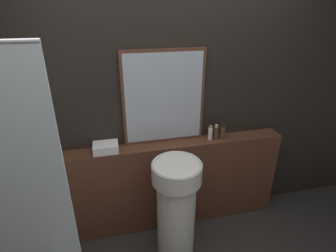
{
  "coord_description": "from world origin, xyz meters",
  "views": [
    {
      "loc": [
        -0.44,
        -0.88,
        2.01
      ],
      "look_at": [
        0.01,
        1.03,
        1.11
      ],
      "focal_mm": 28.0,
      "sensor_mm": 36.0,
      "label": 1
    }
  ],
  "objects_px": {
    "lotion_bottle": "(222,132)",
    "shampoo_bottle": "(210,133)",
    "mirror": "(164,98)",
    "towel_stack": "(106,147)",
    "conditioner_bottle": "(216,132)",
    "pedestal_sink": "(176,207)"
  },
  "relations": [
    {
      "from": "lotion_bottle",
      "to": "shampoo_bottle",
      "type": "bearing_deg",
      "value": 180.0
    },
    {
      "from": "mirror",
      "to": "towel_stack",
      "type": "xyz_separation_m",
      "value": [
        -0.52,
        -0.07,
        -0.37
      ]
    },
    {
      "from": "mirror",
      "to": "lotion_bottle",
      "type": "relative_size",
      "value": 5.78
    },
    {
      "from": "conditioner_bottle",
      "to": "lotion_bottle",
      "type": "relative_size",
      "value": 1.01
    },
    {
      "from": "towel_stack",
      "to": "shampoo_bottle",
      "type": "relative_size",
      "value": 1.49
    },
    {
      "from": "towel_stack",
      "to": "lotion_bottle",
      "type": "distance_m",
      "value": 1.06
    },
    {
      "from": "conditioner_bottle",
      "to": "mirror",
      "type": "bearing_deg",
      "value": 171.33
    },
    {
      "from": "towel_stack",
      "to": "shampoo_bottle",
      "type": "xyz_separation_m",
      "value": [
        0.94,
        0.0,
        0.03
      ]
    },
    {
      "from": "lotion_bottle",
      "to": "towel_stack",
      "type": "bearing_deg",
      "value": 180.0
    },
    {
      "from": "pedestal_sink",
      "to": "towel_stack",
      "type": "distance_m",
      "value": 0.77
    },
    {
      "from": "pedestal_sink",
      "to": "shampoo_bottle",
      "type": "bearing_deg",
      "value": 42.6
    },
    {
      "from": "pedestal_sink",
      "to": "towel_stack",
      "type": "bearing_deg",
      "value": 143.42
    },
    {
      "from": "pedestal_sink",
      "to": "shampoo_bottle",
      "type": "height_order",
      "value": "shampoo_bottle"
    },
    {
      "from": "pedestal_sink",
      "to": "lotion_bottle",
      "type": "bearing_deg",
      "value": 35.6
    },
    {
      "from": "mirror",
      "to": "lotion_bottle",
      "type": "xyz_separation_m",
      "value": [
        0.54,
        -0.07,
        -0.34
      ]
    },
    {
      "from": "towel_stack",
      "to": "lotion_bottle",
      "type": "xyz_separation_m",
      "value": [
        1.06,
        0.0,
        0.03
      ]
    },
    {
      "from": "towel_stack",
      "to": "conditioner_bottle",
      "type": "bearing_deg",
      "value": 0.0
    },
    {
      "from": "mirror",
      "to": "towel_stack",
      "type": "relative_size",
      "value": 3.92
    },
    {
      "from": "pedestal_sink",
      "to": "conditioner_bottle",
      "type": "relative_size",
      "value": 6.55
    },
    {
      "from": "shampoo_bottle",
      "to": "lotion_bottle",
      "type": "height_order",
      "value": "lotion_bottle"
    },
    {
      "from": "shampoo_bottle",
      "to": "lotion_bottle",
      "type": "xyz_separation_m",
      "value": [
        0.12,
        0.0,
        0.0
      ]
    },
    {
      "from": "mirror",
      "to": "conditioner_bottle",
      "type": "bearing_deg",
      "value": -8.67
    }
  ]
}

